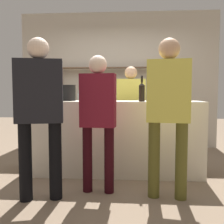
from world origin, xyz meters
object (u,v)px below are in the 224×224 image
(server_behind_counter, at_px, (131,107))
(customer_center, at_px, (98,112))
(counter_bottle_0, at_px, (44,91))
(customer_right, at_px, (168,105))
(cork_jar, at_px, (184,96))
(ice_bucket, at_px, (68,93))
(customer_left, at_px, (39,107))
(counter_bottle_2, at_px, (142,91))
(wine_glass, at_px, (60,92))
(counter_bottle_1, at_px, (51,92))

(server_behind_counter, relative_size, customer_center, 1.01)
(counter_bottle_0, distance_m, customer_right, 1.90)
(cork_jar, xyz_separation_m, customer_center, (-1.08, -0.62, -0.18))
(ice_bucket, relative_size, customer_center, 0.15)
(cork_jar, relative_size, customer_left, 0.09)
(counter_bottle_2, bearing_deg, cork_jar, -1.46)
(server_behind_counter, xyz_separation_m, customer_center, (-0.37, -1.44, 0.01))
(customer_left, bearing_deg, wine_glass, -13.28)
(customer_right, bearing_deg, counter_bottle_0, 68.96)
(customer_left, bearing_deg, server_behind_counter, -42.71)
(cork_jar, xyz_separation_m, customer_right, (-0.31, -0.74, -0.09))
(counter_bottle_1, relative_size, server_behind_counter, 0.22)
(cork_jar, bearing_deg, counter_bottle_2, 178.54)
(counter_bottle_1, height_order, server_behind_counter, server_behind_counter)
(ice_bucket, bearing_deg, counter_bottle_1, -174.98)
(server_behind_counter, relative_size, customer_right, 0.92)
(ice_bucket, bearing_deg, cork_jar, -7.64)
(wine_glass, bearing_deg, server_behind_counter, 43.18)
(cork_jar, bearing_deg, customer_center, -149.89)
(counter_bottle_2, bearing_deg, counter_bottle_1, 172.06)
(counter_bottle_1, height_order, ice_bucket, counter_bottle_1)
(wine_glass, height_order, customer_left, customer_left)
(customer_center, bearing_deg, cork_jar, -55.08)
(customer_center, distance_m, customer_right, 0.78)
(counter_bottle_0, relative_size, cork_jar, 2.37)
(counter_bottle_0, distance_m, customer_left, 1.11)
(cork_jar, relative_size, customer_center, 0.10)
(ice_bucket, bearing_deg, wine_glass, -97.18)
(counter_bottle_1, height_order, customer_left, customer_left)
(counter_bottle_1, relative_size, customer_right, 0.20)
(counter_bottle_1, height_order, customer_right, customer_right)
(counter_bottle_0, bearing_deg, customer_center, -42.09)
(server_behind_counter, bearing_deg, counter_bottle_1, -64.71)
(ice_bucket, bearing_deg, customer_right, -36.05)
(counter_bottle_0, xyz_separation_m, cork_jar, (1.96, -0.18, -0.06))
(customer_center, height_order, customer_right, customer_right)
(cork_jar, bearing_deg, wine_glass, -177.09)
(wine_glass, xyz_separation_m, customer_center, (0.59, -0.54, -0.23))
(server_behind_counter, xyz_separation_m, customer_left, (-0.96, -1.69, 0.09))
(counter_bottle_1, height_order, cork_jar, counter_bottle_1)
(wine_glass, relative_size, server_behind_counter, 0.11)
(counter_bottle_2, distance_m, cork_jar, 0.56)
(counter_bottle_0, distance_m, counter_bottle_2, 1.42)
(counter_bottle_2, bearing_deg, wine_glass, -174.90)
(counter_bottle_2, xyz_separation_m, server_behind_counter, (-0.15, 0.80, -0.25))
(server_behind_counter, bearing_deg, ice_bucket, -59.74)
(cork_jar, bearing_deg, counter_bottle_0, 174.82)
(customer_left, bearing_deg, counter_bottle_0, 2.69)
(cork_jar, distance_m, server_behind_counter, 1.09)
(wine_glass, distance_m, server_behind_counter, 1.33)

